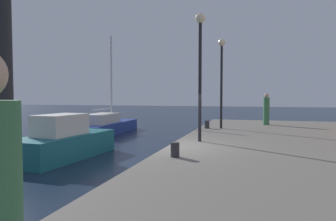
# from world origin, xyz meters

# --- Properties ---
(ground_plane) EXTENTS (120.00, 120.00, 0.00)m
(ground_plane) POSITION_xyz_m (0.00, 0.00, 0.00)
(ground_plane) COLOR #162338
(motorboat_teal) EXTENTS (2.10, 4.71, 1.73)m
(motorboat_teal) POSITION_xyz_m (-4.41, 0.63, 0.65)
(motorboat_teal) COLOR #19606B
(motorboat_teal) RESTS_ON ground
(sailboat_blue) EXTENTS (2.20, 6.43, 6.43)m
(sailboat_blue) POSITION_xyz_m (-6.52, 8.27, 0.51)
(sailboat_blue) COLOR navy
(sailboat_blue) RESTS_ON ground
(lamp_post_mid_promenade) EXTENTS (0.36, 0.36, 4.58)m
(lamp_post_mid_promenade) POSITION_xyz_m (0.84, 1.16, 3.90)
(lamp_post_mid_promenade) COLOR black
(lamp_post_mid_promenade) RESTS_ON quay_dock
(lamp_post_far_end) EXTENTS (0.36, 0.36, 4.47)m
(lamp_post_far_end) POSITION_xyz_m (1.13, 5.82, 3.84)
(lamp_post_far_end) COLOR black
(lamp_post_far_end) RESTS_ON quay_dock
(bollard_center) EXTENTS (0.24, 0.24, 0.40)m
(bollard_center) POSITION_xyz_m (0.69, -1.84, 1.00)
(bollard_center) COLOR #2D2D33
(bollard_center) RESTS_ON quay_dock
(bollard_north) EXTENTS (0.24, 0.24, 0.40)m
(bollard_north) POSITION_xyz_m (0.45, 5.63, 1.00)
(bollard_north) COLOR #2D2D33
(bollard_north) RESTS_ON quay_dock
(person_by_the_water) EXTENTS (0.34, 0.34, 1.79)m
(person_by_the_water) POSITION_xyz_m (3.39, 8.48, 1.64)
(person_by_the_water) COLOR #387247
(person_by_the_water) RESTS_ON quay_dock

